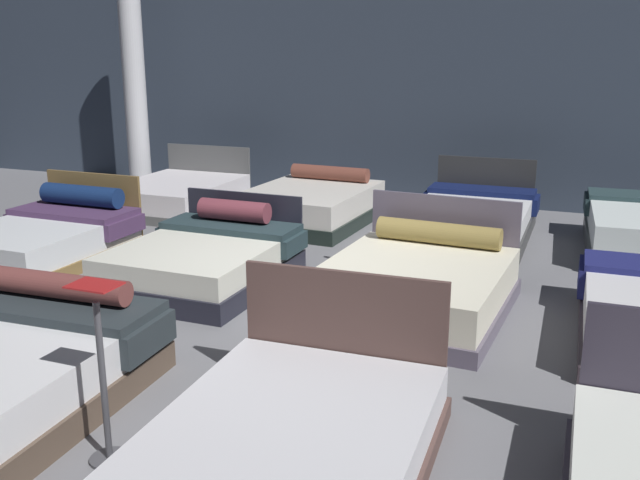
{
  "coord_description": "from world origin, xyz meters",
  "views": [
    {
      "loc": [
        2.53,
        -5.82,
        2.39
      ],
      "look_at": [
        -0.07,
        0.84,
        0.44
      ],
      "focal_mm": 39.23,
      "sensor_mm": 36.0,
      "label": 1
    }
  ],
  "objects_px": {
    "bed_4": "(47,238)",
    "bed_10": "(473,218)",
    "bed_5": "(206,259)",
    "bed_2": "(290,446)",
    "price_sign": "(104,394)",
    "support_pillar": "(135,88)",
    "bed_9": "(310,205)",
    "bed_8": "(177,195)",
    "bed_6": "(416,285)"
  },
  "relations": [
    {
      "from": "bed_6",
      "to": "bed_2",
      "type": "bearing_deg",
      "value": -87.24
    },
    {
      "from": "bed_2",
      "to": "bed_6",
      "type": "relative_size",
      "value": 1.05
    },
    {
      "from": "bed_6",
      "to": "price_sign",
      "type": "xyz_separation_m",
      "value": [
        -1.11,
        -3.11,
        0.18
      ]
    },
    {
      "from": "bed_9",
      "to": "bed_10",
      "type": "xyz_separation_m",
      "value": [
        2.26,
        0.13,
        -0.03
      ]
    },
    {
      "from": "bed_2",
      "to": "bed_4",
      "type": "distance_m",
      "value": 5.31
    },
    {
      "from": "support_pillar",
      "to": "price_sign",
      "type": "bearing_deg",
      "value": -55.98
    },
    {
      "from": "bed_2",
      "to": "bed_10",
      "type": "distance_m",
      "value": 5.86
    },
    {
      "from": "bed_5",
      "to": "price_sign",
      "type": "height_order",
      "value": "price_sign"
    },
    {
      "from": "bed_6",
      "to": "bed_8",
      "type": "bearing_deg",
      "value": 150.3
    },
    {
      "from": "bed_4",
      "to": "bed_10",
      "type": "height_order",
      "value": "bed_10"
    },
    {
      "from": "bed_10",
      "to": "price_sign",
      "type": "bearing_deg",
      "value": -100.65
    },
    {
      "from": "bed_2",
      "to": "price_sign",
      "type": "height_order",
      "value": "price_sign"
    },
    {
      "from": "bed_4",
      "to": "bed_10",
      "type": "bearing_deg",
      "value": 33.56
    },
    {
      "from": "bed_2",
      "to": "bed_10",
      "type": "relative_size",
      "value": 1.01
    },
    {
      "from": "bed_5",
      "to": "support_pillar",
      "type": "distance_m",
      "value": 5.65
    },
    {
      "from": "support_pillar",
      "to": "bed_8",
      "type": "bearing_deg",
      "value": -37.56
    },
    {
      "from": "bed_4",
      "to": "bed_9",
      "type": "distance_m",
      "value": 3.55
    },
    {
      "from": "bed_4",
      "to": "support_pillar",
      "type": "bearing_deg",
      "value": 111.2
    },
    {
      "from": "bed_9",
      "to": "support_pillar",
      "type": "bearing_deg",
      "value": 165.34
    },
    {
      "from": "bed_9",
      "to": "bed_10",
      "type": "distance_m",
      "value": 2.27
    },
    {
      "from": "bed_8",
      "to": "support_pillar",
      "type": "xyz_separation_m",
      "value": [
        -1.47,
        1.13,
        1.53
      ]
    },
    {
      "from": "bed_5",
      "to": "bed_6",
      "type": "bearing_deg",
      "value": 0.16
    },
    {
      "from": "bed_2",
      "to": "bed_5",
      "type": "distance_m",
      "value": 3.65
    },
    {
      "from": "bed_4",
      "to": "bed_5",
      "type": "bearing_deg",
      "value": -1.24
    },
    {
      "from": "bed_9",
      "to": "bed_2",
      "type": "bearing_deg",
      "value": -66.01
    },
    {
      "from": "bed_4",
      "to": "bed_8",
      "type": "distance_m",
      "value": 2.83
    },
    {
      "from": "bed_10",
      "to": "support_pillar",
      "type": "height_order",
      "value": "support_pillar"
    },
    {
      "from": "bed_8",
      "to": "support_pillar",
      "type": "distance_m",
      "value": 2.4
    },
    {
      "from": "bed_2",
      "to": "price_sign",
      "type": "relative_size",
      "value": 1.95
    },
    {
      "from": "bed_8",
      "to": "bed_10",
      "type": "height_order",
      "value": "bed_10"
    },
    {
      "from": "support_pillar",
      "to": "bed_5",
      "type": "bearing_deg",
      "value": -47.66
    },
    {
      "from": "bed_4",
      "to": "price_sign",
      "type": "xyz_separation_m",
      "value": [
        3.34,
        -3.2,
        0.18
      ]
    },
    {
      "from": "bed_6",
      "to": "support_pillar",
      "type": "xyz_separation_m",
      "value": [
        -5.94,
        4.04,
        1.49
      ]
    },
    {
      "from": "bed_6",
      "to": "bed_4",
      "type": "bearing_deg",
      "value": -177.7
    },
    {
      "from": "bed_9",
      "to": "price_sign",
      "type": "distance_m",
      "value": 6.09
    },
    {
      "from": "bed_5",
      "to": "price_sign",
      "type": "xyz_separation_m",
      "value": [
        1.16,
        -3.13,
        0.19
      ]
    },
    {
      "from": "bed_2",
      "to": "bed_6",
      "type": "distance_m",
      "value": 2.86
    },
    {
      "from": "bed_10",
      "to": "support_pillar",
      "type": "relative_size",
      "value": 0.62
    },
    {
      "from": "bed_9",
      "to": "price_sign",
      "type": "xyz_separation_m",
      "value": [
        1.13,
        -5.98,
        0.18
      ]
    },
    {
      "from": "price_sign",
      "to": "bed_10",
      "type": "bearing_deg",
      "value": 79.44
    },
    {
      "from": "bed_5",
      "to": "bed_6",
      "type": "xyz_separation_m",
      "value": [
        2.27,
        -0.02,
        0.01
      ]
    },
    {
      "from": "bed_5",
      "to": "bed_10",
      "type": "distance_m",
      "value": 3.76
    },
    {
      "from": "bed_2",
      "to": "bed_8",
      "type": "bearing_deg",
      "value": 125.64
    },
    {
      "from": "bed_2",
      "to": "bed_10",
      "type": "xyz_separation_m",
      "value": [
        0.06,
        5.86,
        0.04
      ]
    },
    {
      "from": "bed_8",
      "to": "bed_10",
      "type": "relative_size",
      "value": 0.96
    },
    {
      "from": "bed_6",
      "to": "bed_10",
      "type": "bearing_deg",
      "value": 92.84
    },
    {
      "from": "bed_5",
      "to": "bed_9",
      "type": "height_order",
      "value": "bed_5"
    },
    {
      "from": "bed_5",
      "to": "bed_8",
      "type": "height_order",
      "value": "bed_8"
    },
    {
      "from": "price_sign",
      "to": "support_pillar",
      "type": "height_order",
      "value": "support_pillar"
    },
    {
      "from": "bed_6",
      "to": "bed_9",
      "type": "distance_m",
      "value": 3.63
    }
  ]
}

